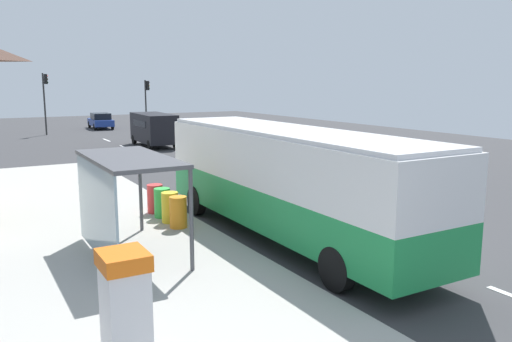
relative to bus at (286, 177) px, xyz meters
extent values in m
cube|color=#38383A|center=(1.71, 13.64, -1.86)|extent=(56.00, 92.00, 0.04)
cube|color=#ADAAA3|center=(-4.69, 1.64, -1.75)|extent=(6.20, 30.00, 0.18)
cube|color=silver|center=(1.96, -1.36, -1.84)|extent=(0.16, 2.20, 0.01)
cube|color=silver|center=(1.96, 3.64, -1.84)|extent=(0.16, 2.20, 0.01)
cube|color=silver|center=(1.96, 8.64, -1.84)|extent=(0.16, 2.20, 0.01)
cube|color=silver|center=(1.96, 13.64, -1.84)|extent=(0.16, 2.20, 0.01)
cube|color=silver|center=(1.96, 18.64, -1.84)|extent=(0.16, 2.20, 0.01)
cube|color=silver|center=(1.96, 23.64, -1.84)|extent=(0.16, 2.20, 0.01)
cube|color=silver|center=(1.96, 28.64, -1.84)|extent=(0.16, 2.20, 0.01)
cube|color=#1E8C47|center=(0.01, -0.02, -0.77)|extent=(2.51, 11.00, 1.15)
cube|color=silver|center=(0.01, -0.02, 0.53)|extent=(2.51, 11.00, 1.45)
cube|color=silver|center=(0.01, -0.02, 1.31)|extent=(2.39, 10.78, 0.12)
cube|color=black|center=(0.01, 5.43, 0.46)|extent=(2.30, 0.12, 1.22)
cube|color=black|center=(-1.20, -0.52, 0.46)|extent=(0.09, 8.58, 1.10)
cylinder|color=black|center=(-1.12, 3.88, -1.34)|extent=(0.28, 1.00, 1.00)
cylinder|color=black|center=(1.14, 3.88, -1.34)|extent=(0.28, 1.00, 1.00)
cylinder|color=black|center=(-1.11, -3.72, -1.34)|extent=(0.28, 1.00, 1.00)
cylinder|color=black|center=(1.15, -3.72, -1.34)|extent=(0.28, 1.00, 1.00)
cube|color=black|center=(3.91, 23.01, -0.52)|extent=(2.19, 5.27, 1.96)
cube|color=black|center=(3.91, 23.01, -0.19)|extent=(2.16, 3.19, 0.44)
cylinder|color=black|center=(4.74, 20.98, -1.50)|extent=(0.25, 0.69, 0.68)
cylinder|color=black|center=(2.94, 21.05, -1.50)|extent=(0.25, 0.69, 0.68)
cylinder|color=black|center=(4.89, 24.98, -1.50)|extent=(0.25, 0.69, 0.68)
cylinder|color=black|center=(3.09, 25.04, -1.50)|extent=(0.25, 0.69, 0.68)
cube|color=navy|center=(4.01, 39.03, -1.22)|extent=(2.05, 4.50, 0.60)
cube|color=black|center=(4.00, 38.83, -0.62)|extent=(1.72, 2.46, 0.60)
cylinder|color=black|center=(3.28, 40.58, -1.52)|extent=(0.24, 0.65, 0.64)
cylinder|color=black|center=(4.92, 40.48, -1.52)|extent=(0.24, 0.65, 0.64)
cylinder|color=black|center=(3.11, 37.58, -1.52)|extent=(0.24, 0.65, 0.64)
cylinder|color=black|center=(4.75, 37.49, -1.52)|extent=(0.24, 0.65, 0.64)
cube|color=silver|center=(-6.11, -5.07, -0.81)|extent=(0.60, 0.70, 1.70)
cube|color=orange|center=(-6.11, -5.07, 0.16)|extent=(0.66, 0.76, 0.24)
cube|color=black|center=(-5.80, -5.07, -0.54)|extent=(0.03, 0.36, 0.44)
cylinder|color=orange|center=(-2.49, 2.10, -1.19)|extent=(0.52, 0.52, 0.95)
cylinder|color=yellow|center=(-2.49, 2.80, -1.19)|extent=(0.52, 0.52, 0.95)
cylinder|color=green|center=(-2.49, 3.50, -1.19)|extent=(0.52, 0.52, 0.95)
cylinder|color=red|center=(-2.49, 4.20, -1.19)|extent=(0.52, 0.52, 0.95)
cylinder|color=#2D2D2D|center=(7.11, 34.44, 0.49)|extent=(0.14, 0.14, 4.66)
cube|color=black|center=(7.33, 34.44, 2.32)|extent=(0.24, 0.28, 0.84)
sphere|color=#360606|center=(7.45, 34.44, 2.60)|extent=(0.16, 0.16, 0.16)
sphere|color=#F2B20C|center=(7.45, 34.44, 2.32)|extent=(0.16, 0.16, 0.16)
sphere|color=black|center=(7.45, 34.44, 2.04)|extent=(0.16, 0.16, 0.16)
cylinder|color=#2D2D2D|center=(-1.49, 35.24, 0.77)|extent=(0.14, 0.14, 5.23)
cube|color=black|center=(-1.27, 35.24, 2.89)|extent=(0.24, 0.28, 0.84)
sphere|color=red|center=(-1.15, 35.24, 3.17)|extent=(0.16, 0.16, 0.16)
sphere|color=#3C2C03|center=(-1.15, 35.24, 2.89)|extent=(0.16, 0.16, 0.16)
sphere|color=black|center=(-1.15, 35.24, 2.61)|extent=(0.16, 0.16, 0.16)
cube|color=#4C4C51|center=(-4.39, 0.46, 0.79)|extent=(1.80, 4.00, 0.10)
cube|color=#8CA5B2|center=(-5.24, 0.46, -0.41)|extent=(0.06, 3.80, 2.30)
cylinder|color=#4C4C51|center=(-3.54, -1.44, -0.44)|extent=(0.10, 0.10, 2.44)
cylinder|color=#4C4C51|center=(-3.54, 2.36, -0.44)|extent=(0.10, 0.10, 2.44)
camera|label=1|loc=(-7.99, -12.16, 2.68)|focal=36.37mm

